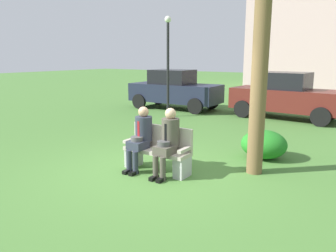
{
  "coord_description": "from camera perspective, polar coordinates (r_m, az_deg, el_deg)",
  "views": [
    {
      "loc": [
        3.71,
        -4.97,
        2.25
      ],
      "look_at": [
        0.04,
        0.54,
        0.85
      ],
      "focal_mm": 35.42,
      "sensor_mm": 36.0,
      "label": 1
    }
  ],
  "objects": [
    {
      "name": "parked_car_near",
      "position": [
        14.37,
        1.13,
        6.29
      ],
      "size": [
        3.96,
        1.83,
        1.68
      ],
      "color": "#1E2338",
      "rests_on": "ground"
    },
    {
      "name": "parked_car_far",
      "position": [
        12.84,
        19.67,
        4.93
      ],
      "size": [
        3.99,
        1.9,
        1.68
      ],
      "color": "#591E19",
      "rests_on": "ground"
    },
    {
      "name": "ground_plane",
      "position": [
        6.6,
        -2.93,
        -8.01
      ],
      "size": [
        80.0,
        80.0,
        0.0
      ],
      "primitive_type": "plane",
      "color": "#497A34"
    },
    {
      "name": "seated_man_left",
      "position": [
        6.61,
        -4.71,
        -1.58
      ],
      "size": [
        0.34,
        0.72,
        1.27
      ],
      "color": "#2D3342",
      "rests_on": "ground"
    },
    {
      "name": "seated_man_right",
      "position": [
        6.24,
        -0.05,
        -2.23
      ],
      "size": [
        0.34,
        0.72,
        1.3
      ],
      "color": "#4C473D",
      "rests_on": "ground"
    },
    {
      "name": "shrub_near_bench",
      "position": [
        7.71,
        16.16,
        -3.04
      ],
      "size": [
        1.02,
        0.93,
        0.64
      ],
      "primitive_type": "ellipsoid",
      "color": "#237C22",
      "rests_on": "ground"
    },
    {
      "name": "park_bench",
      "position": [
        6.59,
        -1.69,
        -4.38
      ],
      "size": [
        1.38,
        0.44,
        0.9
      ],
      "color": "#B7AD9E",
      "rests_on": "ground"
    },
    {
      "name": "street_lamp",
      "position": [
        12.4,
        -0.01,
        11.89
      ],
      "size": [
        0.24,
        0.24,
        3.66
      ],
      "color": "black",
      "rests_on": "ground"
    }
  ]
}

